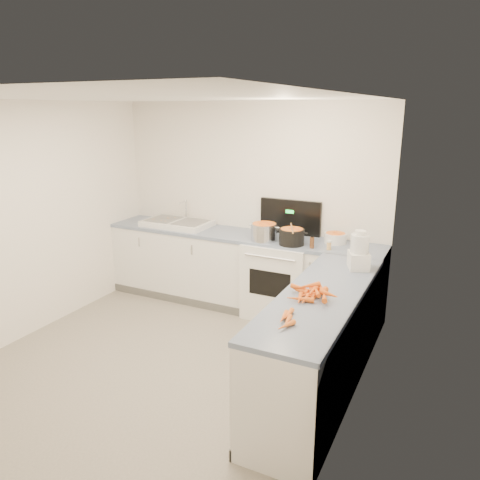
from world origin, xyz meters
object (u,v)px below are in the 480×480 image
at_px(spice_jar, 329,246).
at_px(food_processor, 359,252).
at_px(sink, 177,223).
at_px(extract_bottle, 312,243).
at_px(stove, 280,277).
at_px(steel_pot, 264,233).
at_px(mixing_bowl, 335,238).
at_px(black_pot, 292,238).

bearing_deg(spice_jar, food_processor, -48.89).
distance_m(sink, extract_bottle, 1.89).
height_order(sink, spice_jar, sink).
xyz_separation_m(stove, spice_jar, (0.61, -0.16, 0.51)).
bearing_deg(steel_pot, food_processor, -23.24).
height_order(stove, extract_bottle, stove).
distance_m(spice_jar, food_processor, 0.65).
height_order(stove, steel_pot, stove).
bearing_deg(food_processor, mixing_bowl, 119.05).
relative_size(sink, black_pot, 3.06).
bearing_deg(steel_pot, sink, 173.63).
bearing_deg(food_processor, stove, 148.14).
distance_m(extract_bottle, spice_jar, 0.19).
bearing_deg(stove, sink, 179.38).
height_order(sink, black_pot, sink).
bearing_deg(food_processor, sink, 165.16).
bearing_deg(food_processor, extract_bottle, 142.74).
bearing_deg(mixing_bowl, sink, -176.81).
height_order(spice_jar, food_processor, food_processor).
bearing_deg(mixing_bowl, steel_pot, -161.44).
distance_m(stove, extract_bottle, 0.70).
relative_size(sink, steel_pot, 2.86).
height_order(steel_pot, food_processor, food_processor).
distance_m(stove, mixing_bowl, 0.81).
distance_m(steel_pot, food_processor, 1.31).
bearing_deg(sink, mixing_bowl, 3.19).
xyz_separation_m(steel_pot, spice_jar, (0.78, -0.03, -0.05)).
relative_size(mixing_bowl, spice_jar, 2.92).
bearing_deg(mixing_bowl, stove, -167.84).
distance_m(black_pot, mixing_bowl, 0.51).
xyz_separation_m(steel_pot, food_processor, (1.20, -0.51, 0.07)).
bearing_deg(extract_bottle, black_pot, 172.81).
relative_size(stove, mixing_bowl, 5.46).
relative_size(stove, black_pot, 4.84).
bearing_deg(black_pot, stove, 140.23).
relative_size(black_pot, spice_jar, 3.30).
bearing_deg(spice_jar, steel_pot, 177.70).
bearing_deg(black_pot, spice_jar, -1.12).
bearing_deg(steel_pot, stove, 37.86).
bearing_deg(stove, spice_jar, -14.58).
xyz_separation_m(black_pot, mixing_bowl, (0.42, 0.28, -0.02)).
relative_size(stove, spice_jar, 15.97).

